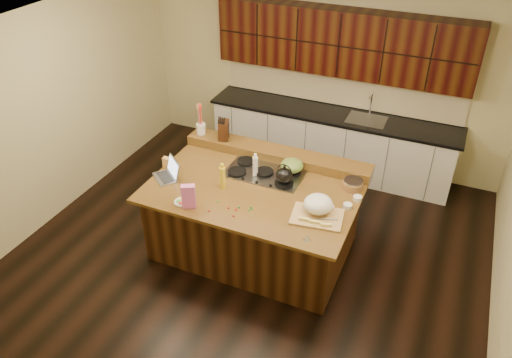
% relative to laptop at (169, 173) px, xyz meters
% --- Properties ---
extents(room, '(5.52, 5.02, 2.72)m').
position_rel_laptop_xyz_m(room, '(1.01, 0.21, 0.37)').
color(room, black).
rests_on(room, ground).
extents(island, '(2.40, 1.60, 0.92)m').
position_rel_laptop_xyz_m(island, '(1.01, 0.21, -0.52)').
color(island, black).
rests_on(island, ground).
extents(back_ledge, '(2.40, 0.30, 0.12)m').
position_rel_laptop_xyz_m(back_ledge, '(1.01, 0.91, -0.00)').
color(back_ledge, black).
rests_on(back_ledge, island).
extents(cooktop, '(0.92, 0.52, 0.05)m').
position_rel_laptop_xyz_m(cooktop, '(1.01, 0.51, -0.04)').
color(cooktop, gray).
rests_on(cooktop, island).
extents(back_counter, '(3.70, 0.66, 2.40)m').
position_rel_laptop_xyz_m(back_counter, '(1.31, 2.44, 0.00)').
color(back_counter, silver).
rests_on(back_counter, ground).
extents(kettle, '(0.22, 0.22, 0.18)m').
position_rel_laptop_xyz_m(kettle, '(1.31, 0.38, 0.07)').
color(kettle, black).
rests_on(kettle, cooktop).
extents(green_bowl, '(0.30, 0.30, 0.15)m').
position_rel_laptop_xyz_m(green_bowl, '(1.31, 0.64, 0.06)').
color(green_bowl, olive).
rests_on(green_bowl, cooktop).
extents(laptop, '(0.41, 0.40, 0.23)m').
position_rel_laptop_xyz_m(laptop, '(0.00, 0.00, 0.00)').
color(laptop, '#B7B7BC').
rests_on(laptop, island).
extents(oil_bottle, '(0.07, 0.07, 0.27)m').
position_rel_laptop_xyz_m(oil_bottle, '(0.68, 0.06, 0.07)').
color(oil_bottle, yellow).
rests_on(oil_bottle, island).
extents(vinegar_bottle, '(0.07, 0.07, 0.25)m').
position_rel_laptop_xyz_m(vinegar_bottle, '(0.92, 0.44, 0.06)').
color(vinegar_bottle, silver).
rests_on(vinegar_bottle, island).
extents(wooden_tray, '(0.59, 0.46, 0.22)m').
position_rel_laptop_xyz_m(wooden_tray, '(1.83, 0.01, 0.04)').
color(wooden_tray, tan).
rests_on(wooden_tray, island).
extents(ramekin_a, '(0.13, 0.13, 0.04)m').
position_rel_laptop_xyz_m(ramekin_a, '(2.09, 0.26, -0.04)').
color(ramekin_a, white).
rests_on(ramekin_a, island).
extents(ramekin_b, '(0.13, 0.13, 0.04)m').
position_rel_laptop_xyz_m(ramekin_b, '(2.16, 0.44, -0.04)').
color(ramekin_b, white).
rests_on(ramekin_b, island).
extents(ramekin_c, '(0.11, 0.11, 0.04)m').
position_rel_laptop_xyz_m(ramekin_c, '(1.92, 0.15, -0.04)').
color(ramekin_c, white).
rests_on(ramekin_c, island).
extents(strainer_bowl, '(0.24, 0.24, 0.09)m').
position_rel_laptop_xyz_m(strainer_bowl, '(2.05, 0.64, -0.02)').
color(strainer_bowl, '#996B3F').
rests_on(strainer_bowl, island).
extents(kitchen_timer, '(0.10, 0.10, 0.07)m').
position_rel_laptop_xyz_m(kitchen_timer, '(1.86, -0.43, -0.03)').
color(kitchen_timer, silver).
rests_on(kitchen_timer, island).
extents(pink_bag, '(0.17, 0.14, 0.28)m').
position_rel_laptop_xyz_m(pink_bag, '(0.51, -0.41, 0.08)').
color(pink_bag, '#ED6FC9').
rests_on(pink_bag, island).
extents(candy_plate, '(0.20, 0.20, 0.01)m').
position_rel_laptop_xyz_m(candy_plate, '(0.40, -0.38, -0.05)').
color(candy_plate, white).
rests_on(candy_plate, island).
extents(package_box, '(0.09, 0.07, 0.13)m').
position_rel_laptop_xyz_m(package_box, '(-0.14, 0.18, 0.00)').
color(package_box, '#EEB054').
rests_on(package_box, island).
extents(utensil_crock, '(0.14, 0.14, 0.14)m').
position_rel_laptop_xyz_m(utensil_crock, '(-0.06, 0.91, 0.13)').
color(utensil_crock, white).
rests_on(utensil_crock, back_ledge).
extents(knife_block, '(0.18, 0.23, 0.24)m').
position_rel_laptop_xyz_m(knife_block, '(0.27, 0.91, 0.18)').
color(knife_block, black).
rests_on(knife_block, back_ledge).
extents(gumdrop_0, '(0.02, 0.02, 0.02)m').
position_rel_laptop_xyz_m(gumdrop_0, '(1.01, -0.28, -0.05)').
color(gumdrop_0, red).
rests_on(gumdrop_0, island).
extents(gumdrop_1, '(0.02, 0.02, 0.02)m').
position_rel_laptop_xyz_m(gumdrop_1, '(1.02, -0.22, -0.05)').
color(gumdrop_1, '#198C26').
rests_on(gumdrop_1, island).
extents(gumdrop_2, '(0.02, 0.02, 0.02)m').
position_rel_laptop_xyz_m(gumdrop_2, '(1.00, -0.27, -0.05)').
color(gumdrop_2, red).
rests_on(gumdrop_2, island).
extents(gumdrop_3, '(0.02, 0.02, 0.02)m').
position_rel_laptop_xyz_m(gumdrop_3, '(0.76, -0.22, -0.05)').
color(gumdrop_3, '#198C26').
rests_on(gumdrop_3, island).
extents(gumdrop_4, '(0.02, 0.02, 0.02)m').
position_rel_laptop_xyz_m(gumdrop_4, '(1.03, -0.38, -0.05)').
color(gumdrop_4, red).
rests_on(gumdrop_4, island).
extents(gumdrop_5, '(0.02, 0.02, 0.02)m').
position_rel_laptop_xyz_m(gumdrop_5, '(1.14, -0.17, -0.05)').
color(gumdrop_5, '#198C26').
rests_on(gumdrop_5, island).
extents(gumdrop_6, '(0.02, 0.02, 0.02)m').
position_rel_laptop_xyz_m(gumdrop_6, '(0.92, -0.28, -0.05)').
color(gumdrop_6, red).
rests_on(gumdrop_6, island).
extents(gumdrop_7, '(0.02, 0.02, 0.02)m').
position_rel_laptop_xyz_m(gumdrop_7, '(1.15, -0.19, -0.05)').
color(gumdrop_7, '#198C26').
rests_on(gumdrop_7, island).
extents(gumdrop_8, '(0.02, 0.02, 0.02)m').
position_rel_laptop_xyz_m(gumdrop_8, '(0.75, -0.41, -0.05)').
color(gumdrop_8, red).
rests_on(gumdrop_8, island).
extents(gumdrop_9, '(0.02, 0.02, 0.02)m').
position_rel_laptop_xyz_m(gumdrop_9, '(1.14, -0.23, -0.05)').
color(gumdrop_9, '#198C26').
rests_on(gumdrop_9, island).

